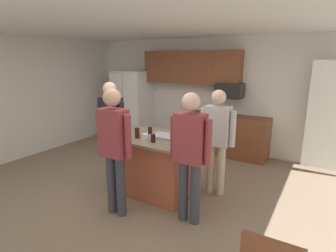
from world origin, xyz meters
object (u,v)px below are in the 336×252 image
(glass_short_whisky, at_px, (153,138))
(kitchen_island, at_px, (158,165))
(glass_stout_tall, at_px, (174,140))
(serving_tray, at_px, (165,136))
(mug_ceramic_white, at_px, (173,131))
(person_host_foreground, at_px, (217,135))
(person_guest_left, at_px, (190,150))
(glass_dark_ale, at_px, (150,131))
(refrigerator, at_px, (132,106))
(microwave_over_range, at_px, (230,90))
(glass_pilsner, at_px, (137,133))
(mug_blue_stoneware, at_px, (145,137))
(person_guest_by_door, at_px, (114,144))
(person_elder_center, at_px, (111,125))

(glass_short_whisky, bearing_deg, kitchen_island, 107.78)
(glass_stout_tall, bearing_deg, serving_tray, 141.56)
(mug_ceramic_white, bearing_deg, person_host_foreground, 12.62)
(person_guest_left, xyz_separation_m, glass_dark_ale, (-0.97, 0.52, -0.00))
(refrigerator, bearing_deg, glass_short_whisky, -46.50)
(kitchen_island, bearing_deg, microwave_over_range, 82.30)
(microwave_over_range, height_order, kitchen_island, microwave_over_range)
(serving_tray, bearing_deg, refrigerator, 137.30)
(microwave_over_range, distance_m, person_host_foreground, 2.01)
(glass_pilsner, height_order, serving_tray, glass_pilsner)
(mug_blue_stoneware, height_order, serving_tray, mug_blue_stoneware)
(kitchen_island, relative_size, glass_pilsner, 7.50)
(mug_ceramic_white, bearing_deg, refrigerator, 140.80)
(refrigerator, bearing_deg, person_guest_by_door, -55.22)
(kitchen_island, bearing_deg, glass_dark_ale, 163.41)
(microwave_over_range, height_order, person_elder_center, person_elder_center)
(microwave_over_range, relative_size, mug_ceramic_white, 4.52)
(kitchen_island, bearing_deg, person_guest_by_door, -100.97)
(person_host_foreground, bearing_deg, refrigerator, -60.59)
(microwave_over_range, xyz_separation_m, mug_blue_stoneware, (-0.40, -2.57, -0.47))
(microwave_over_range, relative_size, person_host_foreground, 0.33)
(glass_short_whisky, xyz_separation_m, serving_tray, (0.03, 0.29, -0.04))
(glass_dark_ale, bearing_deg, refrigerator, 133.81)
(person_elder_center, relative_size, serving_tray, 3.97)
(person_guest_left, relative_size, serving_tray, 3.92)
(person_elder_center, xyz_separation_m, person_guest_by_door, (0.79, -0.81, 0.01))
(refrigerator, height_order, mug_blue_stoneware, refrigerator)
(refrigerator, bearing_deg, kitchen_island, -44.46)
(person_guest_by_door, distance_m, serving_tray, 0.90)
(person_host_foreground, height_order, glass_short_whisky, person_host_foreground)
(glass_pilsner, bearing_deg, person_host_foreground, 32.35)
(person_guest_by_door, relative_size, glass_short_whisky, 14.53)
(kitchen_island, xyz_separation_m, glass_dark_ale, (-0.19, 0.06, 0.52))
(microwave_over_range, xyz_separation_m, mug_ceramic_white, (-0.23, -2.05, -0.47))
(kitchen_island, distance_m, person_elder_center, 1.10)
(refrigerator, relative_size, glass_pilsner, 11.30)
(kitchen_island, bearing_deg, person_elder_center, -179.47)
(refrigerator, xyz_separation_m, person_guest_by_door, (2.12, -3.06, 0.11))
(refrigerator, relative_size, person_elder_center, 1.04)
(glass_short_whisky, bearing_deg, serving_tray, 84.97)
(glass_dark_ale, bearing_deg, kitchen_island, -16.59)
(mug_blue_stoneware, relative_size, glass_short_whisky, 1.08)
(glass_dark_ale, distance_m, mug_ceramic_white, 0.37)
(glass_short_whisky, xyz_separation_m, mug_ceramic_white, (0.01, 0.56, -0.01))
(kitchen_island, relative_size, glass_stout_tall, 8.70)
(glass_stout_tall, bearing_deg, glass_dark_ale, 156.77)
(person_guest_by_door, relative_size, serving_tray, 3.99)
(person_host_foreground, bearing_deg, glass_short_whisky, 14.74)
(glass_short_whisky, bearing_deg, mug_blue_stoneware, 168.63)
(glass_short_whisky, height_order, glass_dark_ale, glass_dark_ale)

